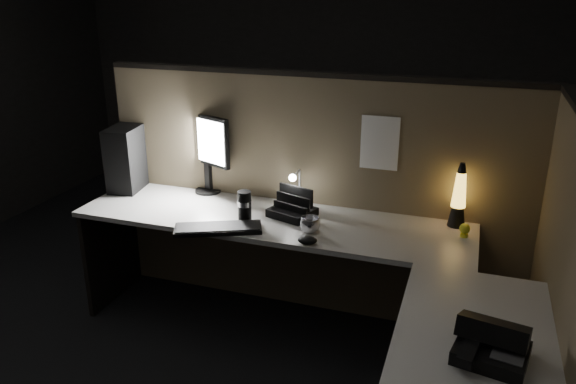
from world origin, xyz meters
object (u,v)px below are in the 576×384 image
(keyboard, at_px, (218,229))
(lava_lamp, at_px, (459,200))
(desk_phone, at_px, (491,343))
(monitor, at_px, (207,146))
(pc_tower, at_px, (130,156))

(keyboard, distance_m, lava_lamp, 1.33)
(lava_lamp, height_order, desk_phone, lava_lamp)
(monitor, bearing_deg, lava_lamp, 20.67)
(monitor, distance_m, desk_phone, 2.15)
(pc_tower, height_order, desk_phone, pc_tower)
(keyboard, xyz_separation_m, desk_phone, (1.41, -0.69, 0.04))
(monitor, xyz_separation_m, lava_lamp, (1.56, -0.06, -0.15))
(pc_tower, relative_size, lava_lamp, 1.13)
(keyboard, relative_size, lava_lamp, 1.29)
(pc_tower, xyz_separation_m, keyboard, (0.86, -0.48, -0.20))
(lava_lamp, bearing_deg, desk_phone, -81.34)
(pc_tower, height_order, lava_lamp, pc_tower)
(pc_tower, bearing_deg, lava_lamp, -8.77)
(monitor, relative_size, lava_lamp, 1.37)
(pc_tower, distance_m, desk_phone, 2.56)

